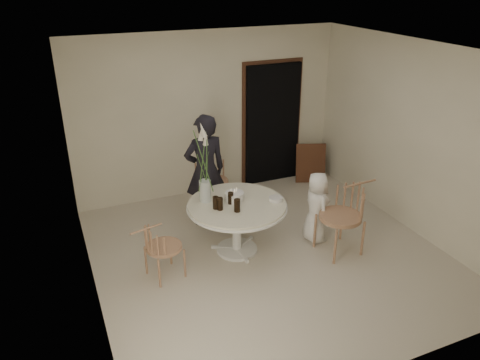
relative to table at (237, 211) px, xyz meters
name	(u,v)px	position (x,y,z in m)	size (l,w,h in m)	color
ground	(268,254)	(0.35, -0.25, -0.62)	(4.50, 4.50, 0.00)	beige
room_shell	(271,142)	(0.35, -0.25, 1.00)	(4.50, 4.50, 4.50)	silver
doorway	(272,125)	(1.50, 1.94, 0.43)	(1.00, 0.10, 2.10)	black
door_trim	(271,121)	(1.50, 1.98, 0.49)	(1.12, 0.03, 2.22)	#562B1D
table	(237,211)	(0.00, 0.00, 0.00)	(1.33, 1.33, 0.73)	white
picture_frame	(311,163)	(2.12, 1.59, -0.27)	(0.53, 0.04, 0.71)	#562B1D
chair_far	(209,173)	(0.11, 1.38, -0.03)	(0.53, 0.57, 0.90)	tan
chair_right	(349,208)	(1.40, -0.55, 0.02)	(0.62, 0.57, 0.99)	tan
chair_left	(156,244)	(-1.15, -0.19, -0.12)	(0.52, 0.49, 0.77)	tan
girl	(205,170)	(-0.11, 0.93, 0.23)	(0.62, 0.41, 1.70)	black
boy	(316,207)	(1.13, -0.17, -0.10)	(0.50, 0.33, 1.03)	white
birthday_cake	(235,197)	(0.00, 0.09, 0.17)	(0.25, 0.25, 0.17)	white
cola_tumbler_a	(220,204)	(-0.27, -0.07, 0.20)	(0.08, 0.08, 0.17)	black
cola_tumbler_b	(237,205)	(-0.08, -0.21, 0.20)	(0.08, 0.08, 0.17)	black
cola_tumbler_c	(216,203)	(-0.31, -0.03, 0.20)	(0.08, 0.08, 0.17)	black
cola_tumbler_d	(231,198)	(-0.08, 0.03, 0.19)	(0.07, 0.07, 0.16)	black
plate_stack	(276,199)	(0.51, -0.13, 0.14)	(0.19, 0.19, 0.05)	white
flower_vase	(205,174)	(-0.36, 0.23, 0.50)	(0.16, 0.16, 1.10)	#BAC4BE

